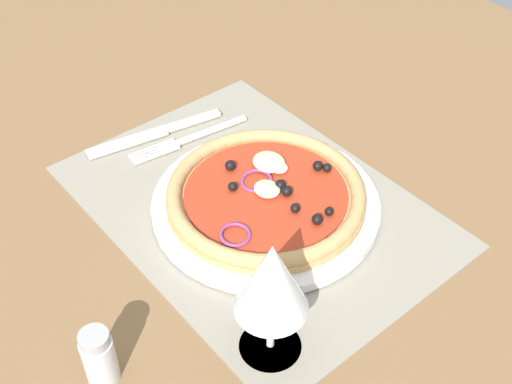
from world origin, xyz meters
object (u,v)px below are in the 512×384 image
knife (154,133)px  pepper_shaker (99,357)px  plate (266,204)px  fork (184,141)px  wine_glass (272,282)px  pizza (266,194)px

knife → pepper_shaker: size_ratio=2.98×
pepper_shaker → plate: bearing=-74.2°
plate → fork: size_ratio=1.55×
wine_glass → pepper_shaker: 17.99cm
fork → wine_glass: wine_glass is taller
pizza → wine_glass: size_ratio=1.63×
fork → pepper_shaker: pepper_shaker is taller
plate → pizza: size_ratio=1.15×
fork → wine_glass: bearing=76.4°
pizza → pepper_shaker: size_ratio=3.64×
plate → pizza: pizza is taller
plate → pizza: 1.71cm
plate → wine_glass: size_ratio=1.88×
fork → plate: bearing=97.5°
pizza → fork: size_ratio=1.35×
pizza → pepper_shaker: 28.40cm
wine_glass → pepper_shaker: size_ratio=2.22×
plate → fork: bearing=0.4°
plate → pepper_shaker: 28.42cm
pizza → fork: pizza is taller
plate → pepper_shaker: pepper_shaker is taller
pizza → fork: 17.47cm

